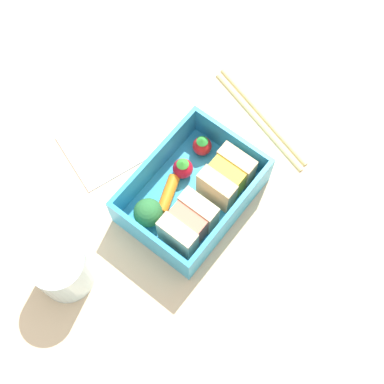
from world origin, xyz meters
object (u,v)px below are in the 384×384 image
Objects in this scene: strawberry_left at (202,146)px; folded_napkin at (109,143)px; sandwich_left at (226,177)px; carrot_stick_far_left at (168,194)px; strawberry_far_left at (183,168)px; drinking_glass at (62,269)px; sandwich_center_left at (188,223)px; broccoli_floret at (148,213)px; chopstick_pair at (260,118)px.

folded_napkin is at bearing -58.82° from strawberry_left.
carrot_stick_far_left is at bearing -40.24° from sandwich_left.
drinking_glass is at bearing -7.83° from strawberry_far_left.
drinking_glass is at bearing -20.75° from sandwich_left.
drinking_glass reaches higher than strawberry_left.
strawberry_far_left is at bearing -171.26° from carrot_stick_far_left.
sandwich_center_left is 1.43× the size of broccoli_floret.
sandwich_center_left is 1.89× the size of strawberry_far_left.
sandwich_left is 1.21× the size of carrot_stick_far_left.
carrot_stick_far_left is at bearing -7.92° from chopstick_pair.
chopstick_pair is 1.61× the size of folded_napkin.
chopstick_pair is (-13.98, 3.08, -2.35)cm from strawberry_far_left.
folded_napkin is at bearing -96.24° from carrot_stick_far_left.
carrot_stick_far_left is 4.42cm from broccoli_floret.
drinking_glass is at bearing -6.33° from strawberry_left.
folded_napkin is at bearing -114.01° from broccoli_floret.
sandwich_center_left is 5.28cm from broccoli_floret.
sandwich_center_left is at bearing 28.95° from strawberry_left.
sandwich_left is at bearing 139.76° from carrot_stick_far_left.
sandwich_left is at bearing 11.98° from chopstick_pair.
strawberry_far_left is 20.23cm from drinking_glass.
sandwich_left is 7.98cm from carrot_stick_far_left.
chopstick_pair is at bearing 167.58° from strawberry_far_left.
strawberry_left is 0.27× the size of folded_napkin.
sandwich_left is at bearing 180.00° from sandwich_center_left.
drinking_glass is (33.99, -5.83, 3.45)cm from chopstick_pair.
sandwich_left is 0.83× the size of drinking_glass.
drinking_glass reaches higher than carrot_stick_far_left.
carrot_stick_far_left is (5.92, -5.01, -1.85)cm from sandwich_left.
strawberry_far_left is at bearing 0.75° from strawberry_left.
strawberry_far_left is (2.05, -5.61, -1.13)cm from sandwich_left.
strawberry_left and strawberry_far_left have the same top height.
broccoli_floret is at bearing 3.65° from strawberry_left.
strawberry_far_left is 3.98cm from carrot_stick_far_left.
broccoli_floret is (10.00, -4.88, -0.14)cm from sandwich_left.
strawberry_far_left is 0.76× the size of broccoli_floret.
strawberry_left is (-10.24, -5.66, -1.18)cm from sandwich_center_left.
sandwich_center_left reaches higher than strawberry_left.
broccoli_floret reaches higher than carrot_stick_far_left.
strawberry_left is at bearing -176.35° from broccoli_floret.
broccoli_floret is at bearing 65.99° from folded_napkin.
strawberry_left is at bearing 173.67° from drinking_glass.
sandwich_left is 23.59cm from drinking_glass.
strawberry_far_left is 0.64× the size of carrot_stick_far_left.
sandwich_left reaches higher than strawberry_far_left.
broccoli_floret is at bearing -67.75° from sandwich_center_left.
strawberry_left is at bearing -17.92° from chopstick_pair.
strawberry_far_left reaches higher than chopstick_pair.
strawberry_left is 13.45cm from folded_napkin.
sandwich_center_left is at bearing 149.26° from drinking_glass.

